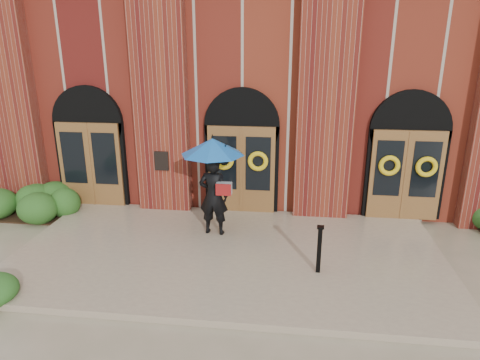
# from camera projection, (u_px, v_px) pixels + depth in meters

# --- Properties ---
(ground) EXTENTS (90.00, 90.00, 0.00)m
(ground) POSITION_uv_depth(u_px,v_px,m) (227.00, 260.00, 10.02)
(ground) COLOR tan
(ground) RESTS_ON ground
(landing) EXTENTS (10.00, 5.30, 0.15)m
(landing) POSITION_uv_depth(u_px,v_px,m) (228.00, 254.00, 10.13)
(landing) COLOR tan
(landing) RESTS_ON ground
(church_building) EXTENTS (16.20, 12.53, 7.00)m
(church_building) POSITION_uv_depth(u_px,v_px,m) (259.00, 77.00, 17.21)
(church_building) COLOR maroon
(church_building) RESTS_ON ground
(man_with_umbrella) EXTENTS (1.69, 1.69, 2.50)m
(man_with_umbrella) POSITION_uv_depth(u_px,v_px,m) (213.00, 168.00, 10.54)
(man_with_umbrella) COLOR black
(man_with_umbrella) RESTS_ON landing
(metal_post) EXTENTS (0.15, 0.15, 1.07)m
(metal_post) POSITION_uv_depth(u_px,v_px,m) (319.00, 248.00, 9.05)
(metal_post) COLOR black
(metal_post) RESTS_ON landing
(hedge_wall_left) EXTENTS (3.16, 1.26, 0.81)m
(hedge_wall_left) POSITION_uv_depth(u_px,v_px,m) (18.00, 200.00, 12.60)
(hedge_wall_left) COLOR #25511B
(hedge_wall_left) RESTS_ON ground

